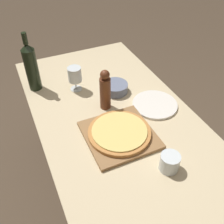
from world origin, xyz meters
The scene contains 10 objects.
ground_plane centered at (0.00, 0.00, 0.00)m, with size 12.00×12.00×0.00m, color #4C3D2D.
dining_table centered at (0.00, 0.00, 0.63)m, with size 0.82×1.52×0.72m.
cutting_board centered at (-0.04, -0.16, 0.73)m, with size 0.33×0.33×0.02m.
pizza centered at (-0.04, -0.16, 0.75)m, with size 0.31×0.31×0.02m.
wine_bottle centered at (-0.33, 0.42, 0.87)m, with size 0.08×0.08×0.36m.
pepper_mill centered at (-0.02, 0.08, 0.84)m, with size 0.06×0.06×0.24m.
wine_glass centered at (-0.11, 0.31, 0.82)m, with size 0.08×0.08×0.15m.
small_bowl centered at (0.09, 0.19, 0.75)m, with size 0.15×0.15×0.05m.
drinking_tumbler centered at (0.07, -0.42, 0.76)m, with size 0.09×0.09×0.08m.
dinner_plate centered at (0.24, -0.03, 0.73)m, with size 0.25×0.25×0.01m.
Camera 1 is at (-0.45, -0.96, 1.67)m, focal length 42.00 mm.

